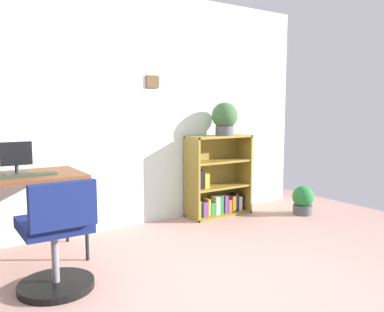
# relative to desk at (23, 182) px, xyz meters

# --- Properties ---
(wall_back) EXTENTS (5.20, 0.12, 2.47)m
(wall_back) POSITION_rel_desk_xyz_m (0.85, 0.47, 0.58)
(wall_back) COLOR silver
(wall_back) RESTS_ON ground_plane
(desk) EXTENTS (0.92, 0.64, 0.72)m
(desk) POSITION_rel_desk_xyz_m (0.00, 0.00, 0.00)
(desk) COLOR brown
(desk) RESTS_ON ground_plane
(monitor) EXTENTS (0.25, 0.20, 0.27)m
(monitor) POSITION_rel_desk_xyz_m (-0.03, 0.04, 0.18)
(monitor) COLOR #262628
(monitor) RESTS_ON desk
(keyboard) EXTENTS (0.44, 0.11, 0.02)m
(keyboard) POSITION_rel_desk_xyz_m (0.02, -0.10, 0.07)
(keyboard) COLOR #2D3424
(keyboard) RESTS_ON desk
(office_chair) EXTENTS (0.52, 0.55, 0.80)m
(office_chair) POSITION_rel_desk_xyz_m (0.06, -0.73, -0.31)
(office_chair) COLOR black
(office_chair) RESTS_ON ground_plane
(bookshelf_low) EXTENTS (0.78, 0.30, 0.94)m
(bookshelf_low) POSITION_rel_desk_xyz_m (2.18, 0.27, -0.26)
(bookshelf_low) COLOR olive
(bookshelf_low) RESTS_ON ground_plane
(potted_plant_on_shelf) EXTENTS (0.30, 0.30, 0.38)m
(potted_plant_on_shelf) POSITION_rel_desk_xyz_m (2.25, 0.22, 0.48)
(potted_plant_on_shelf) COLOR #474C51
(potted_plant_on_shelf) RESTS_ON bookshelf_low
(potted_plant_floor) EXTENTS (0.25, 0.25, 0.34)m
(potted_plant_floor) POSITION_rel_desk_xyz_m (3.04, -0.29, -0.49)
(potted_plant_floor) COLOR #474C51
(potted_plant_floor) RESTS_ON ground_plane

